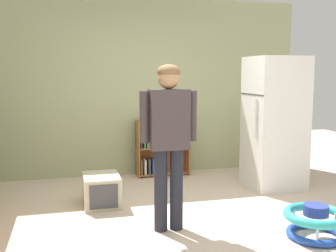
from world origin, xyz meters
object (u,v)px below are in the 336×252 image
at_px(refrigerator, 275,123).
at_px(pet_carrier, 102,190).
at_px(baby_walker, 315,222).
at_px(bookshelf, 159,151).
at_px(standing_person, 169,131).

xyz_separation_m(refrigerator, pet_carrier, (-2.36, -0.21, -0.71)).
height_order(refrigerator, baby_walker, refrigerator).
distance_m(bookshelf, baby_walker, 2.88).
bearing_deg(pet_carrier, bookshelf, 51.58).
distance_m(baby_walker, pet_carrier, 2.39).
distance_m(refrigerator, bookshelf, 1.80).
relative_size(bookshelf, baby_walker, 1.41).
relative_size(bookshelf, pet_carrier, 1.54).
xyz_separation_m(bookshelf, standing_person, (-0.41, -2.19, 0.63)).
xyz_separation_m(standing_person, pet_carrier, (-0.58, 0.94, -0.81)).
xyz_separation_m(refrigerator, baby_walker, (-0.49, -1.69, -0.73)).
xyz_separation_m(standing_person, baby_walker, (1.30, -0.54, -0.84)).
bearing_deg(standing_person, pet_carrier, 121.58).
height_order(standing_person, pet_carrier, standing_person).
distance_m(standing_person, baby_walker, 1.64).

